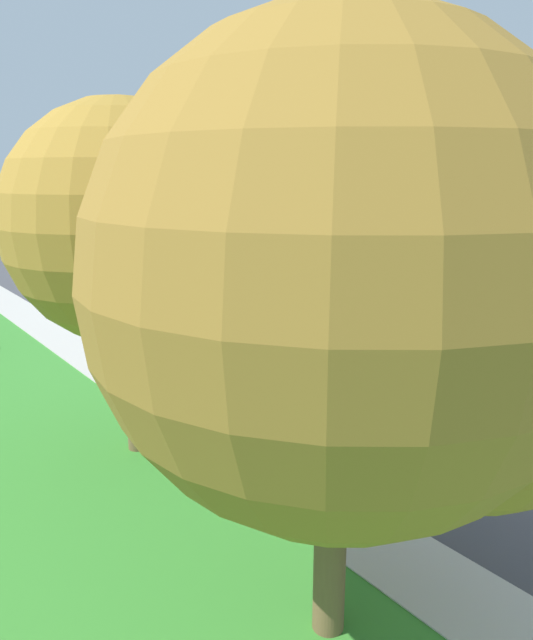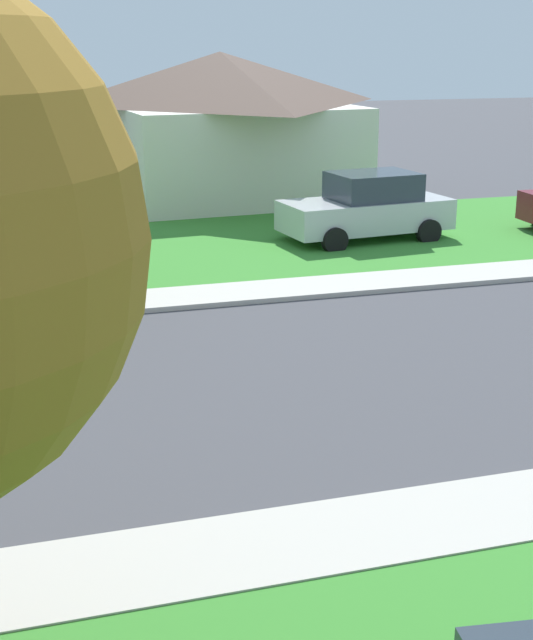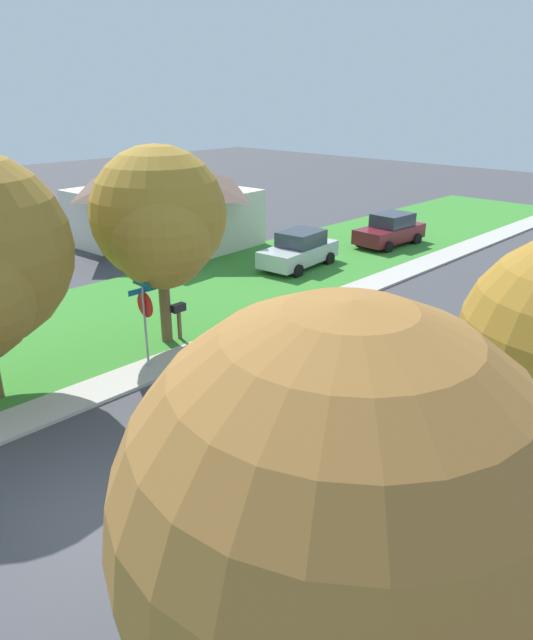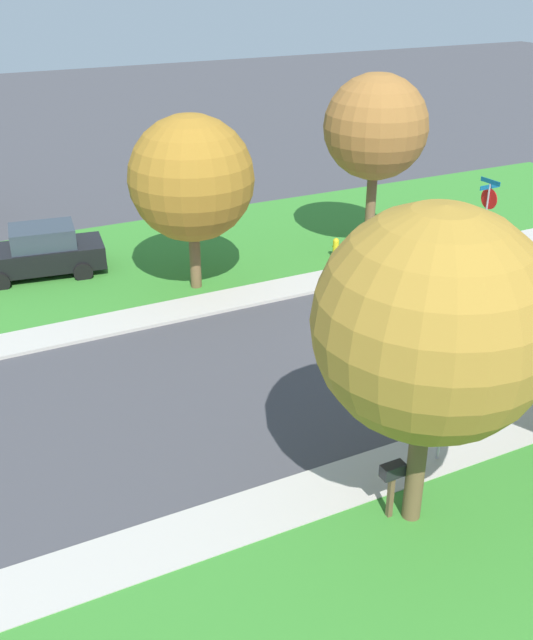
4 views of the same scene
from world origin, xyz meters
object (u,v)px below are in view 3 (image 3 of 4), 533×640
house_left_setback (162,202)px  mailbox (179,313)px  tree_across_left (348,552)px  car_maroon_near_corner (390,230)px  stop_sign_far_corner (145,310)px  tree_sidewalk_far (159,221)px  car_silver_far_down_street (299,250)px

house_left_setback → mailbox: (11.06, -7.52, -1.37)m
tree_across_left → mailbox: bearing=148.1°
car_maroon_near_corner → tree_across_left: tree_across_left is taller
stop_sign_far_corner → tree_across_left: size_ratio=0.43×
stop_sign_far_corner → tree_sidewalk_far: bearing=124.5°
stop_sign_far_corner → car_silver_far_down_street: 11.95m
stop_sign_far_corner → car_maroon_near_corner: bearing=99.9°
tree_across_left → mailbox: 15.06m
car_silver_far_down_street → tree_across_left: bearing=-48.1°
house_left_setback → mailbox: 13.45m
car_maroon_near_corner → tree_sidewalk_far: tree_sidewalk_far is taller
car_silver_far_down_street → tree_sidewalk_far: tree_sidewalk_far is taller
tree_across_left → tree_sidewalk_far: bearing=149.9°
car_silver_far_down_street → house_left_setback: (-8.22, -1.78, 1.50)m
car_maroon_near_corner → car_silver_far_down_street: same height
car_maroon_near_corner → house_left_setback: bearing=-136.8°
house_left_setback → tree_sidewalk_far: bearing=-36.0°
car_maroon_near_corner → car_silver_far_down_street: (-0.75, -6.63, 0.00)m
house_left_setback → tree_across_left: bearing=-33.0°
stop_sign_far_corner → mailbox: (-1.02, 1.95, -0.88)m
tree_sidewalk_far → house_left_setback: (-11.11, 8.07, -1.77)m
house_left_setback → mailbox: house_left_setback is taller
car_silver_far_down_street → mailbox: car_silver_far_down_street is taller
mailbox → tree_sidewalk_far: bearing=-84.5°
tree_sidewalk_far → mailbox: bearing=95.5°
car_silver_far_down_street → mailbox: 9.73m
tree_across_left → tree_sidewalk_far: 14.33m
tree_sidewalk_far → mailbox: size_ratio=4.87×
car_silver_far_down_street → tree_sidewalk_far: size_ratio=0.70×
tree_across_left → house_left_setback: bearing=147.0°
car_silver_far_down_street → house_left_setback: bearing=-167.8°
car_maroon_near_corner → mailbox: 16.07m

